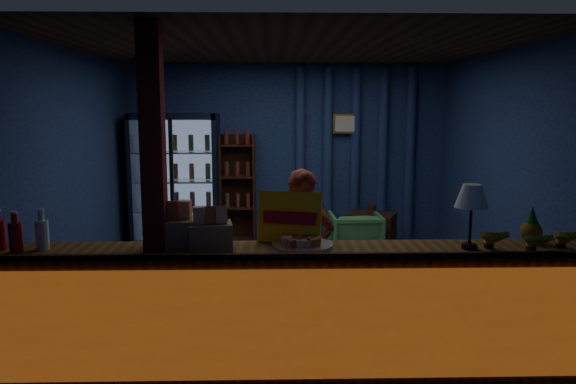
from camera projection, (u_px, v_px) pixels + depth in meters
name	position (u px, v px, depth m)	size (l,w,h in m)	color
ground	(291.00, 289.00, 6.19)	(4.60, 4.60, 0.00)	#515154
room_walls	(291.00, 147.00, 5.95)	(4.60, 4.60, 4.60)	navy
counter	(298.00, 310.00, 4.23)	(4.40, 0.57, 0.99)	brown
support_post	(155.00, 203.00, 4.09)	(0.16, 0.16, 2.60)	maroon
beverage_cooler	(177.00, 183.00, 7.90)	(1.20, 0.62, 1.90)	black
bottle_shelf	(238.00, 191.00, 8.08)	(0.50, 0.28, 1.60)	#392012
curtain_folds	(355.00, 155.00, 8.13)	(1.74, 0.14, 2.50)	navy
framed_picture	(346.00, 124.00, 8.02)	(0.36, 0.04, 0.28)	#BC8B2F
shopkeeper	(303.00, 255.00, 4.80)	(0.54, 0.35, 1.48)	maroon
green_chair	(355.00, 235.00, 7.42)	(0.66, 0.68, 0.62)	#4E9D55
side_table	(371.00, 233.00, 7.70)	(0.73, 0.64, 0.66)	#392012
yellow_sign	(290.00, 217.00, 4.34)	(0.51, 0.22, 0.40)	#FFB80D
soda_bottles	(19.00, 234.00, 4.10)	(0.41, 0.17, 0.31)	#AB0B14
snack_box_left	(210.00, 234.00, 4.14)	(0.35, 0.30, 0.33)	#A06E4D
snack_box_centre	(174.00, 231.00, 4.19)	(0.35, 0.29, 0.36)	#A06E4D
pastry_tray	(302.00, 243.00, 4.23)	(0.47, 0.47, 0.08)	silver
banana_bunches	(549.00, 239.00, 4.10)	(1.06, 0.30, 0.17)	yellow
table_lamp	(472.00, 199.00, 4.12)	(0.25, 0.25, 0.48)	black
pineapple	(531.00, 228.00, 4.32)	(0.17, 0.17, 0.29)	#92601A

